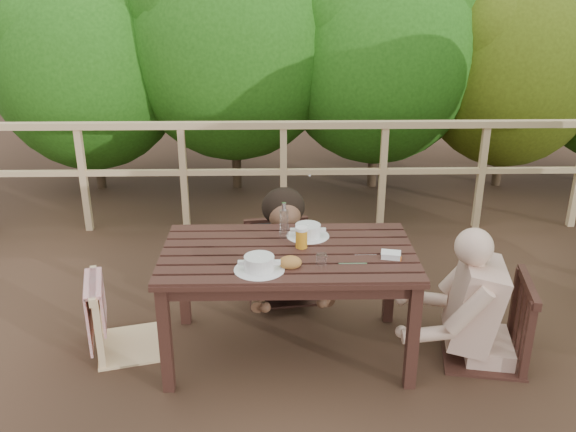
{
  "coord_description": "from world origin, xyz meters",
  "views": [
    {
      "loc": [
        -0.07,
        -3.26,
        2.22
      ],
      "look_at": [
        0.0,
        0.05,
        0.9
      ],
      "focal_mm": 38.14,
      "sensor_mm": 36.0,
      "label": 1
    }
  ],
  "objects_px": {
    "chair_right": "(491,284)",
    "beer_glass": "(301,238)",
    "chair_far": "(280,233)",
    "diner_right": "(500,255)",
    "woman": "(280,209)",
    "tumbler": "(321,260)",
    "bread_roll": "(290,263)",
    "soup_near": "(259,264)",
    "table": "(288,304)",
    "butter_tub": "(391,256)",
    "chair_left": "(127,282)",
    "bottle": "(284,221)",
    "soup_far": "(308,231)"
  },
  "relations": [
    {
      "from": "table",
      "to": "soup_far",
      "type": "height_order",
      "value": "soup_far"
    },
    {
      "from": "chair_right",
      "to": "beer_glass",
      "type": "bearing_deg",
      "value": -85.09
    },
    {
      "from": "chair_far",
      "to": "chair_right",
      "type": "xyz_separation_m",
      "value": [
        1.25,
        -0.82,
        0.01
      ]
    },
    {
      "from": "table",
      "to": "soup_far",
      "type": "xyz_separation_m",
      "value": [
        0.13,
        0.21,
        0.39
      ]
    },
    {
      "from": "soup_near",
      "to": "beer_glass",
      "type": "height_order",
      "value": "beer_glass"
    },
    {
      "from": "chair_left",
      "to": "soup_near",
      "type": "relative_size",
      "value": 3.28
    },
    {
      "from": "table",
      "to": "chair_right",
      "type": "distance_m",
      "value": 1.22
    },
    {
      "from": "chair_right",
      "to": "soup_far",
      "type": "distance_m",
      "value": 1.14
    },
    {
      "from": "tumbler",
      "to": "woman",
      "type": "bearing_deg",
      "value": 103.12
    },
    {
      "from": "bread_roll",
      "to": "chair_far",
      "type": "bearing_deg",
      "value": 92.96
    },
    {
      "from": "chair_right",
      "to": "beer_glass",
      "type": "distance_m",
      "value": 1.16
    },
    {
      "from": "butter_tub",
      "to": "soup_near",
      "type": "bearing_deg",
      "value": -157.56
    },
    {
      "from": "chair_left",
      "to": "chair_right",
      "type": "relative_size",
      "value": 0.92
    },
    {
      "from": "chair_left",
      "to": "diner_right",
      "type": "height_order",
      "value": "diner_right"
    },
    {
      "from": "soup_near",
      "to": "soup_far",
      "type": "bearing_deg",
      "value": 57.54
    },
    {
      "from": "tumbler",
      "to": "bottle",
      "type": "bearing_deg",
      "value": 118.11
    },
    {
      "from": "butter_tub",
      "to": "chair_right",
      "type": "bearing_deg",
      "value": 16.43
    },
    {
      "from": "diner_right",
      "to": "soup_far",
      "type": "distance_m",
      "value": 1.14
    },
    {
      "from": "bread_roll",
      "to": "butter_tub",
      "type": "height_order",
      "value": "bread_roll"
    },
    {
      "from": "bottle",
      "to": "chair_right",
      "type": "bearing_deg",
      "value": -11.94
    },
    {
      "from": "chair_right",
      "to": "soup_near",
      "type": "bearing_deg",
      "value": -72.1
    },
    {
      "from": "soup_far",
      "to": "tumbler",
      "type": "distance_m",
      "value": 0.4
    },
    {
      "from": "woman",
      "to": "bread_roll",
      "type": "xyz_separation_m",
      "value": [
        0.05,
        -0.99,
        0.06
      ]
    },
    {
      "from": "chair_left",
      "to": "chair_right",
      "type": "xyz_separation_m",
      "value": [
        2.19,
        -0.15,
        0.04
      ]
    },
    {
      "from": "soup_near",
      "to": "butter_tub",
      "type": "bearing_deg",
      "value": 10.2
    },
    {
      "from": "chair_left",
      "to": "chair_right",
      "type": "height_order",
      "value": "chair_right"
    },
    {
      "from": "table",
      "to": "bottle",
      "type": "height_order",
      "value": "bottle"
    },
    {
      "from": "diner_right",
      "to": "soup_far",
      "type": "relative_size",
      "value": 5.22
    },
    {
      "from": "chair_right",
      "to": "bread_roll",
      "type": "distance_m",
      "value": 1.23
    },
    {
      "from": "chair_far",
      "to": "soup_near",
      "type": "bearing_deg",
      "value": -104.81
    },
    {
      "from": "woman",
      "to": "bottle",
      "type": "distance_m",
      "value": 0.6
    },
    {
      "from": "chair_right",
      "to": "soup_far",
      "type": "xyz_separation_m",
      "value": [
        -1.08,
        0.28,
        0.23
      ]
    },
    {
      "from": "chair_far",
      "to": "diner_right",
      "type": "relative_size",
      "value": 0.7
    },
    {
      "from": "chair_far",
      "to": "bottle",
      "type": "distance_m",
      "value": 0.65
    },
    {
      "from": "bottle",
      "to": "butter_tub",
      "type": "distance_m",
      "value": 0.69
    },
    {
      "from": "chair_far",
      "to": "diner_right",
      "type": "distance_m",
      "value": 1.53
    },
    {
      "from": "bread_roll",
      "to": "tumbler",
      "type": "xyz_separation_m",
      "value": [
        0.17,
        0.03,
        -0.0
      ]
    },
    {
      "from": "table",
      "to": "chair_far",
      "type": "xyz_separation_m",
      "value": [
        -0.04,
        0.76,
        0.14
      ]
    },
    {
      "from": "table",
      "to": "butter_tub",
      "type": "xyz_separation_m",
      "value": [
        0.59,
        -0.11,
        0.37
      ]
    },
    {
      "from": "soup_near",
      "to": "beer_glass",
      "type": "xyz_separation_m",
      "value": [
        0.24,
        0.29,
        0.02
      ]
    },
    {
      "from": "woman",
      "to": "tumbler",
      "type": "xyz_separation_m",
      "value": [
        0.22,
        -0.96,
        0.06
      ]
    },
    {
      "from": "chair_left",
      "to": "soup_near",
      "type": "xyz_separation_m",
      "value": [
        0.82,
        -0.33,
        0.27
      ]
    },
    {
      "from": "soup_near",
      "to": "tumbler",
      "type": "height_order",
      "value": "soup_near"
    },
    {
      "from": "diner_right",
      "to": "bread_roll",
      "type": "distance_m",
      "value": 1.24
    },
    {
      "from": "bread_roll",
      "to": "butter_tub",
      "type": "bearing_deg",
      "value": 9.79
    },
    {
      "from": "woman",
      "to": "bottle",
      "type": "height_order",
      "value": "woman"
    },
    {
      "from": "soup_near",
      "to": "bottle",
      "type": "xyz_separation_m",
      "value": [
        0.14,
        0.44,
        0.07
      ]
    },
    {
      "from": "chair_right",
      "to": "table",
      "type": "bearing_deg",
      "value": -82.73
    },
    {
      "from": "diner_right",
      "to": "beer_glass",
      "type": "relative_size",
      "value": 9.72
    },
    {
      "from": "bottle",
      "to": "soup_near",
      "type": "bearing_deg",
      "value": -108.04
    }
  ]
}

